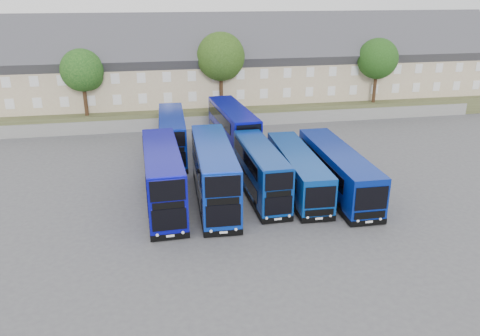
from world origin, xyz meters
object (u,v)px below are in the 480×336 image
at_px(dd_front_left, 163,179).
at_px(tree_far, 395,50).
at_px(tree_mid, 222,58).
at_px(tree_west, 83,72).
at_px(tree_east, 378,60).
at_px(dd_front_mid, 214,175).
at_px(coach_east_a, 297,172).

height_order(dd_front_left, tree_far, tree_far).
bearing_deg(tree_mid, tree_west, -178.21).
distance_m(dd_front_left, tree_east, 36.23).
bearing_deg(tree_far, tree_mid, -165.96).
height_order(tree_mid, tree_far, tree_mid).
bearing_deg(dd_front_left, tree_mid, 68.79).
relative_size(dd_front_left, dd_front_mid, 0.97).
distance_m(dd_front_left, dd_front_mid, 3.93).
xyz_separation_m(tree_west, tree_mid, (16.00, 0.50, 1.02)).
distance_m(dd_front_mid, tree_east, 33.30).
distance_m(coach_east_a, tree_west, 28.99).
bearing_deg(tree_west, tree_far, 9.46).
distance_m(dd_front_left, tree_west, 24.02).
bearing_deg(dd_front_left, dd_front_mid, -2.25).
relative_size(dd_front_mid, coach_east_a, 0.97).
bearing_deg(dd_front_mid, tree_far, 46.11).
xyz_separation_m(dd_front_mid, tree_mid, (4.24, 22.76, 5.76)).
bearing_deg(tree_far, coach_east_a, -129.25).
xyz_separation_m(coach_east_a, tree_west, (-18.84, 21.35, 5.42)).
xyz_separation_m(dd_front_left, tree_far, (34.17, 29.20, 5.48)).
bearing_deg(tree_east, tree_west, -180.00).
bearing_deg(tree_far, tree_east, -130.60).
distance_m(tree_west, tree_far, 42.58).
distance_m(dd_front_mid, coach_east_a, 7.17).
bearing_deg(tree_west, dd_front_mid, -62.15).
xyz_separation_m(dd_front_left, dd_front_mid, (3.93, -0.06, 0.06)).
bearing_deg(tree_mid, tree_far, 14.04).
bearing_deg(coach_east_a, tree_east, 53.34).
height_order(tree_west, tree_east, tree_east).
height_order(coach_east_a, tree_far, tree_far).
bearing_deg(coach_east_a, tree_far, 52.88).
xyz_separation_m(coach_east_a, tree_mid, (-2.84, 21.85, 6.44)).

